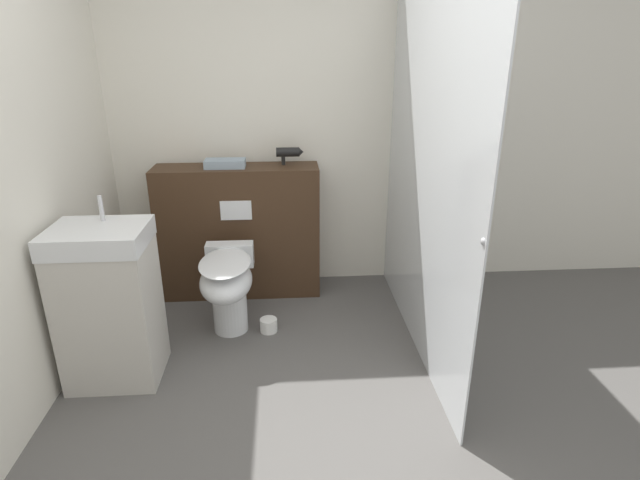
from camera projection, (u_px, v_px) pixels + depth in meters
name	position (u px, v px, depth m)	size (l,w,h in m)	color
ground_plane	(324.00, 467.00, 2.28)	(12.00, 12.00, 0.00)	#565451
wall_back	(303.00, 125.00, 3.74)	(8.00, 0.06, 2.50)	silver
partition_panel	(240.00, 231.00, 3.76)	(1.19, 0.33, 0.99)	#3D2819
shower_glass	(425.00, 176.00, 2.91)	(0.04, 1.94, 2.18)	silver
toilet	(228.00, 284.00, 3.23)	(0.33, 0.60, 0.55)	white
sink_vanity	(109.00, 305.00, 2.77)	(0.50, 0.41, 1.06)	beige
hair_drier	(289.00, 153.00, 3.62)	(0.20, 0.07, 0.13)	black
folded_towel	(225.00, 163.00, 3.55)	(0.29, 0.15, 0.06)	#8C9EAD
spare_toilet_roll	(269.00, 325.00, 3.36)	(0.11, 0.11, 0.09)	white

